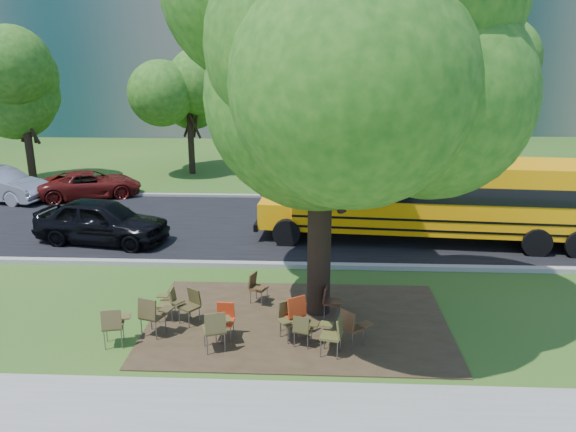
# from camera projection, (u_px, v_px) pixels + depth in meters

# --- Properties ---
(ground) EXTENTS (160.00, 160.00, 0.00)m
(ground) POSITION_uv_depth(u_px,v_px,m) (257.00, 312.00, 13.76)
(ground) COLOR #234C17
(ground) RESTS_ON ground
(dirt_patch) EXTENTS (7.00, 4.50, 0.03)m
(dirt_patch) POSITION_uv_depth(u_px,v_px,m) (297.00, 322.00, 13.23)
(dirt_patch) COLOR #382819
(dirt_patch) RESTS_ON ground
(asphalt_road) EXTENTS (80.00, 8.00, 0.04)m
(asphalt_road) POSITION_uv_depth(u_px,v_px,m) (276.00, 226.00, 20.46)
(asphalt_road) COLOR black
(asphalt_road) RESTS_ON ground
(kerb_near) EXTENTS (80.00, 0.25, 0.14)m
(kerb_near) POSITION_uv_depth(u_px,v_px,m) (267.00, 265.00, 16.61)
(kerb_near) COLOR gray
(kerb_near) RESTS_ON ground
(kerb_far) EXTENTS (80.00, 0.25, 0.14)m
(kerb_far) POSITION_uv_depth(u_px,v_px,m) (283.00, 197.00, 24.37)
(kerb_far) COLOR gray
(kerb_far) RESTS_ON ground
(bg_tree_0) EXTENTS (5.20, 5.20, 7.18)m
(bg_tree_0) POSITION_uv_depth(u_px,v_px,m) (21.00, 87.00, 25.46)
(bg_tree_0) COLOR black
(bg_tree_0) RESTS_ON ground
(bg_tree_2) EXTENTS (4.80, 4.80, 6.62)m
(bg_tree_2) POSITION_uv_depth(u_px,v_px,m) (189.00, 91.00, 28.12)
(bg_tree_2) COLOR black
(bg_tree_2) RESTS_ON ground
(bg_tree_3) EXTENTS (5.60, 5.60, 7.84)m
(bg_tree_3) POSITION_uv_depth(u_px,v_px,m) (462.00, 77.00, 25.38)
(bg_tree_3) COLOR black
(bg_tree_3) RESTS_ON ground
(main_tree) EXTENTS (7.20, 7.20, 9.60)m
(main_tree) POSITION_uv_depth(u_px,v_px,m) (322.00, 60.00, 12.07)
(main_tree) COLOR black
(main_tree) RESTS_ON ground
(school_bus) EXTENTS (11.30, 3.31, 2.73)m
(school_bus) POSITION_uv_depth(u_px,v_px,m) (444.00, 196.00, 18.44)
(school_bus) COLOR #FFA208
(school_bus) RESTS_ON ground
(chair_0) EXTENTS (0.62, 0.64, 0.91)m
(chair_0) POSITION_uv_depth(u_px,v_px,m) (114.00, 323.00, 12.03)
(chair_0) COLOR brown
(chair_0) RESTS_ON ground
(chair_1) EXTENTS (0.76, 0.59, 0.97)m
(chair_1) POSITION_uv_depth(u_px,v_px,m) (152.00, 313.00, 12.40)
(chair_1) COLOR #42381D
(chair_1) RESTS_ON ground
(chair_2) EXTENTS (0.65, 0.73, 0.96)m
(chair_2) POSITION_uv_depth(u_px,v_px,m) (216.00, 326.00, 11.80)
(chair_2) COLOR brown
(chair_2) RESTS_ON ground
(chair_3) EXTENTS (0.56, 0.49, 0.84)m
(chair_3) POSITION_uv_depth(u_px,v_px,m) (224.00, 317.00, 12.36)
(chair_3) COLOR red
(chair_3) RESTS_ON ground
(chair_4) EXTENTS (0.59, 0.46, 0.77)m
(chair_4) POSITION_uv_depth(u_px,v_px,m) (303.00, 328.00, 12.01)
(chair_4) COLOR #423C1D
(chair_4) RESTS_ON ground
(chair_5) EXTENTS (0.60, 0.74, 0.89)m
(chair_5) POSITION_uv_depth(u_px,v_px,m) (289.00, 317.00, 12.33)
(chair_5) COLOR #4B4220
(chair_5) RESTS_ON ground
(chair_6) EXTENTS (0.53, 0.67, 0.90)m
(chair_6) POSITION_uv_depth(u_px,v_px,m) (334.00, 332.00, 11.67)
(chair_6) COLOR brown
(chair_6) RESTS_ON ground
(chair_7) EXTENTS (0.76, 0.60, 0.89)m
(chair_7) POSITION_uv_depth(u_px,v_px,m) (352.00, 325.00, 11.98)
(chair_7) COLOR #50321C
(chair_7) RESTS_ON ground
(chair_8) EXTENTS (0.49, 0.53, 0.82)m
(chair_8) POSITION_uv_depth(u_px,v_px,m) (168.00, 301.00, 13.22)
(chair_8) COLOR brown
(chair_8) RESTS_ON ground
(chair_9) EXTENTS (0.73, 0.57, 0.85)m
(chair_9) POSITION_uv_depth(u_px,v_px,m) (190.00, 303.00, 13.07)
(chair_9) COLOR #423A1C
(chair_9) RESTS_ON ground
(chair_10) EXTENTS (0.51, 0.64, 0.80)m
(chair_10) POSITION_uv_depth(u_px,v_px,m) (257.00, 285.00, 14.11)
(chair_10) COLOR #4D361B
(chair_10) RESTS_ON ground
(chair_11) EXTENTS (0.65, 0.81, 0.97)m
(chair_11) POSITION_uv_depth(u_px,v_px,m) (295.00, 310.00, 12.52)
(chair_11) COLOR #B13512
(chair_11) RESTS_ON ground
(chair_12) EXTENTS (0.49, 0.59, 0.83)m
(chair_12) POSITION_uv_depth(u_px,v_px,m) (330.00, 299.00, 13.29)
(chair_12) COLOR #4B2B1A
(chair_12) RESTS_ON ground
(black_car) EXTENTS (4.65, 2.51, 1.50)m
(black_car) POSITION_uv_depth(u_px,v_px,m) (102.00, 221.00, 18.55)
(black_car) COLOR black
(black_car) RESTS_ON ground
(bg_car_red) EXTENTS (4.67, 3.46, 1.18)m
(bg_car_red) POSITION_uv_depth(u_px,v_px,m) (91.00, 184.00, 24.31)
(bg_car_red) COLOR #51100D
(bg_car_red) RESTS_ON ground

